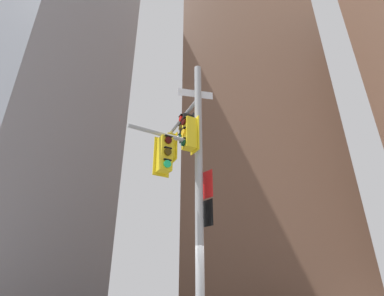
# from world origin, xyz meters

# --- Properties ---
(building_tower_left) EXTENTS (14.24, 14.24, 46.39)m
(building_tower_left) POSITION_xyz_m (-18.20, 10.35, 23.20)
(building_tower_left) COLOR #9399A3
(building_tower_left) RESTS_ON ground
(building_mid_block) EXTENTS (15.69, 15.69, 54.22)m
(building_mid_block) POSITION_xyz_m (2.35, 26.92, 27.11)
(building_mid_block) COLOR brown
(building_mid_block) RESTS_ON ground
(signal_pole_assembly) EXTENTS (2.15, 3.85, 8.32)m
(signal_pole_assembly) POSITION_xyz_m (-0.44, 0.25, 5.07)
(signal_pole_assembly) COLOR #9EA0A3
(signal_pole_assembly) RESTS_ON ground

